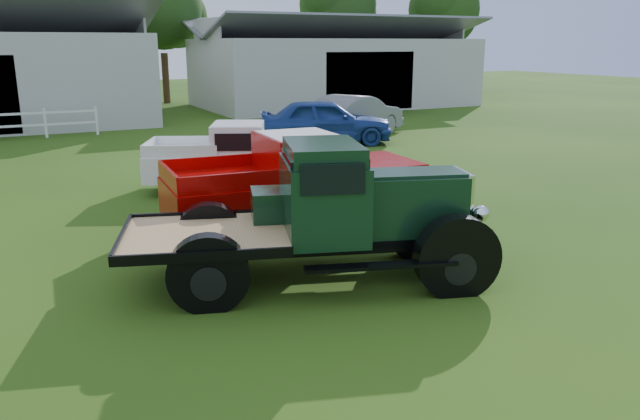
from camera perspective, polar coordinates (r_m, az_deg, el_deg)
name	(u,v)px	position (r m, az deg, el deg)	size (l,w,h in m)	color
ground	(343,295)	(9.76, 2.11, -7.75)	(120.00, 120.00, 0.00)	#20420D
shed_right	(334,63)	(39.43, 1.25, 13.33)	(16.80, 9.20, 5.20)	#AAA89D
tree_b	(0,7)	(41.93, -27.18, 16.16)	(6.90, 6.90, 11.50)	#153A12
tree_c	(163,31)	(41.94, -14.18, 15.59)	(5.40, 5.40, 9.00)	#153A12
tree_d	(338,25)	(47.48, 1.62, 16.51)	(6.00, 6.00, 10.00)	#153A12
tree_e	(443,30)	(50.12, 11.17, 15.88)	(5.70, 5.70, 9.50)	#153A12
vintage_flatbed	(316,214)	(9.96, -0.36, -0.33)	(5.75, 2.28, 2.28)	black
red_pickup	(295,181)	(12.94, -2.27, 2.64)	(5.50, 2.11, 2.01)	#A40604
white_pickup	(235,158)	(16.54, -7.76, 4.77)	(4.72, 1.83, 1.74)	white
misc_car_blue	(326,121)	(24.24, 0.52, 8.14)	(2.04, 5.07, 1.73)	navy
misc_car_grey	(354,116)	(26.14, 3.15, 8.60)	(1.81, 5.19, 1.71)	slate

